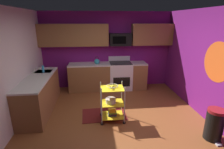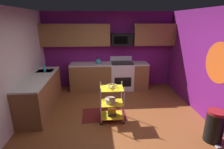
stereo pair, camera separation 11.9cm
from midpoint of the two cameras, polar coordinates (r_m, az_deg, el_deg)
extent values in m
cube|color=brown|center=(4.31, 1.67, -15.44)|extent=(4.40, 4.80, 0.04)
cube|color=#751970|center=(6.13, -0.55, 7.87)|extent=(4.52, 0.06, 2.60)
cube|color=silver|center=(4.17, -30.28, 0.84)|extent=(0.06, 4.80, 2.60)
cube|color=#751970|center=(4.57, 30.91, 2.01)|extent=(0.06, 4.80, 2.60)
cylinder|color=#E5591E|center=(4.37, 32.20, 3.24)|extent=(0.00, 0.89, 0.89)
cube|color=brown|center=(6.02, -0.33, -0.76)|extent=(2.63, 0.60, 0.88)
cube|color=silver|center=(5.89, -0.33, 3.50)|extent=(2.63, 0.60, 0.04)
cube|color=brown|center=(5.00, -21.62, -5.98)|extent=(0.60, 2.05, 0.88)
cube|color=silver|center=(4.84, -22.23, -0.96)|extent=(0.60, 2.05, 0.04)
cube|color=#B7BABC|center=(5.38, -20.37, 0.37)|extent=(0.44, 0.36, 0.16)
cube|color=white|center=(6.05, 3.76, -0.48)|extent=(0.76, 0.64, 0.92)
cube|color=black|center=(5.78, 4.18, -2.51)|extent=(0.56, 0.01, 0.32)
cube|color=white|center=(6.19, 3.50, 5.20)|extent=(0.76, 0.06, 0.18)
cube|color=black|center=(5.92, 3.85, 3.84)|extent=(0.72, 0.60, 0.02)
cube|color=brown|center=(5.89, -11.28, 12.55)|extent=(2.23, 0.33, 0.70)
cube|color=brown|center=(6.16, 14.14, 12.57)|extent=(1.37, 0.33, 0.70)
cube|color=black|center=(5.90, 3.86, 11.38)|extent=(0.70, 0.38, 0.40)
cube|color=black|center=(5.70, 3.52, 11.18)|extent=(0.44, 0.01, 0.24)
cylinder|color=silver|center=(3.95, -2.78, -10.48)|extent=(0.02, 0.02, 0.88)
cylinder|color=black|center=(4.17, -2.68, -15.82)|extent=(0.07, 0.02, 0.07)
cylinder|color=silver|center=(3.99, 4.79, -10.20)|extent=(0.02, 0.02, 0.88)
cylinder|color=black|center=(4.21, 4.64, -15.50)|extent=(0.07, 0.02, 0.07)
cylinder|color=silver|center=(4.32, -2.93, -7.90)|extent=(0.02, 0.02, 0.88)
cylinder|color=black|center=(4.52, -2.84, -12.94)|extent=(0.07, 0.02, 0.07)
cylinder|color=silver|center=(4.36, 3.95, -7.67)|extent=(0.02, 0.02, 0.88)
cylinder|color=black|center=(4.56, 3.83, -12.68)|extent=(0.07, 0.02, 0.07)
cube|color=yellow|center=(4.31, 0.75, -13.24)|extent=(0.52, 0.42, 0.02)
cube|color=yellow|center=(4.15, 0.76, -9.33)|extent=(0.52, 0.42, 0.02)
cube|color=yellow|center=(4.00, 0.79, -4.60)|extent=(0.52, 0.42, 0.02)
torus|color=silver|center=(3.98, 0.79, -3.67)|extent=(0.27, 0.27, 0.01)
cylinder|color=silver|center=(3.99, 0.79, -4.34)|extent=(0.12, 0.12, 0.02)
ellipsoid|color=yellow|center=(4.00, 1.45, -3.78)|extent=(0.17, 0.09, 0.04)
ellipsoid|color=yellow|center=(4.01, 0.22, -3.71)|extent=(0.15, 0.14, 0.04)
ellipsoid|color=yellow|center=(3.94, 0.69, -4.14)|extent=(0.08, 0.17, 0.04)
cylinder|color=silver|center=(4.12, 0.28, -8.56)|extent=(0.24, 0.24, 0.11)
torus|color=silver|center=(4.10, 0.28, -7.89)|extent=(0.25, 0.25, 0.01)
cube|color=#1E4C8C|center=(4.30, 0.75, -12.92)|extent=(0.21, 0.15, 0.04)
cube|color=#B22626|center=(4.28, 0.75, -12.56)|extent=(0.19, 0.17, 0.03)
cube|color=#26723F|center=(4.27, 0.75, -12.24)|extent=(0.20, 0.20, 0.03)
cube|color=gold|center=(4.26, 0.75, -11.91)|extent=(0.19, 0.19, 0.03)
sphere|color=teal|center=(5.85, -3.90, 4.30)|extent=(0.18, 0.18, 0.18)
sphere|color=black|center=(5.83, -3.91, 5.13)|extent=(0.03, 0.03, 0.03)
cone|color=teal|center=(5.85, -3.11, 4.49)|extent=(0.09, 0.04, 0.06)
torus|color=black|center=(5.83, -3.92, 5.37)|extent=(0.12, 0.01, 0.12)
cylinder|color=#2D8CBF|center=(5.21, -20.64, 1.84)|extent=(0.06, 0.06, 0.20)
cylinder|color=black|center=(4.14, 31.22, -14.61)|extent=(0.34, 0.34, 0.60)
cylinder|color=maroon|center=(3.99, 31.98, -10.54)|extent=(0.33, 0.33, 0.06)
cube|color=#B2B2B7|center=(4.15, 32.28, -19.40)|extent=(0.10, 0.08, 0.03)
cube|color=maroon|center=(4.58, -1.88, -12.90)|extent=(1.13, 0.75, 0.01)
camera|label=1|loc=(0.06, -89.19, 0.25)|focal=27.89mm
camera|label=2|loc=(0.06, 90.81, -0.25)|focal=27.89mm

